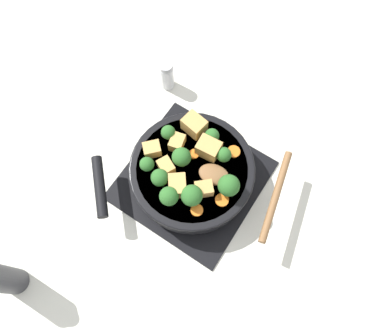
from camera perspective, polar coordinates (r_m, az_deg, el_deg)
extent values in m
plane|color=silver|center=(0.91, 0.00, -1.89)|extent=(2.40, 2.40, 0.00)
cube|color=black|center=(0.90, 0.00, -1.80)|extent=(0.31, 0.31, 0.01)
torus|color=black|center=(0.89, 0.00, -1.47)|extent=(0.24, 0.24, 0.01)
cube|color=black|center=(0.89, 0.00, -1.47)|extent=(0.01, 0.23, 0.01)
cube|color=black|center=(0.89, 0.00, -1.47)|extent=(0.23, 0.01, 0.01)
cylinder|color=black|center=(0.86, 0.00, -0.69)|extent=(0.27, 0.27, 0.06)
cylinder|color=#5B3316|center=(0.85, 0.00, -0.60)|extent=(0.25, 0.25, 0.05)
torus|color=black|center=(0.83, 0.00, -0.10)|extent=(0.28, 0.28, 0.01)
cylinder|color=black|center=(0.85, -13.89, -2.77)|extent=(0.12, 0.12, 0.02)
ellipsoid|color=brown|center=(0.82, 3.35, -0.99)|extent=(0.06, 0.08, 0.01)
cylinder|color=brown|center=(0.82, 12.65, -4.14)|extent=(0.21, 0.06, 0.02)
cube|color=tan|center=(0.83, 2.53, 3.01)|extent=(0.04, 0.05, 0.04)
cube|color=tan|center=(0.84, -2.29, 3.89)|extent=(0.04, 0.04, 0.03)
cube|color=tan|center=(0.83, -6.10, 2.84)|extent=(0.05, 0.05, 0.03)
cube|color=tan|center=(0.80, -2.15, -2.76)|extent=(0.06, 0.06, 0.04)
cube|color=tan|center=(0.82, -3.99, 0.19)|extent=(0.04, 0.05, 0.03)
cube|color=tan|center=(0.80, 1.83, -3.19)|extent=(0.05, 0.05, 0.03)
cube|color=tan|center=(0.85, 0.33, 6.57)|extent=(0.05, 0.06, 0.04)
cylinder|color=#709956|center=(0.85, 3.01, 4.39)|extent=(0.01, 0.01, 0.01)
sphere|color=#2D6628|center=(0.83, 3.07, 4.93)|extent=(0.03, 0.03, 0.03)
cylinder|color=#709956|center=(0.85, -3.56, 4.89)|extent=(0.01, 0.01, 0.01)
sphere|color=#2D6628|center=(0.84, -3.64, 5.43)|extent=(0.03, 0.03, 0.03)
cylinder|color=#709956|center=(0.81, -4.83, -1.93)|extent=(0.01, 0.01, 0.01)
sphere|color=#2D6628|center=(0.80, -4.95, -1.46)|extent=(0.04, 0.04, 0.04)
cylinder|color=#709956|center=(0.81, 5.37, -3.35)|extent=(0.01, 0.01, 0.01)
sphere|color=#2D6628|center=(0.79, 5.52, -2.83)|extent=(0.05, 0.05, 0.05)
cylinder|color=#709956|center=(0.83, 4.78, 1.54)|extent=(0.01, 0.01, 0.01)
sphere|color=#2D6628|center=(0.82, 4.88, 2.04)|extent=(0.03, 0.03, 0.03)
cylinder|color=#709956|center=(0.83, -6.74, 0.13)|extent=(0.01, 0.01, 0.01)
sphere|color=#2D6628|center=(0.81, -6.88, 0.59)|extent=(0.03, 0.03, 0.03)
cylinder|color=#709956|center=(0.83, -1.62, 1.05)|extent=(0.01, 0.01, 0.01)
sphere|color=#2D6628|center=(0.81, -1.66, 1.63)|extent=(0.04, 0.04, 0.04)
cylinder|color=#709956|center=(0.80, -0.04, -4.69)|extent=(0.01, 0.01, 0.01)
sphere|color=#2D6628|center=(0.78, -0.04, -4.21)|extent=(0.05, 0.05, 0.05)
cylinder|color=#709956|center=(0.80, -3.48, -4.72)|extent=(0.01, 0.01, 0.01)
sphere|color=#2D6628|center=(0.78, -3.57, -4.28)|extent=(0.04, 0.04, 0.04)
cylinder|color=orange|center=(0.80, 0.75, -6.45)|extent=(0.03, 0.03, 0.01)
cylinder|color=orange|center=(0.85, 6.37, 2.50)|extent=(0.03, 0.03, 0.01)
cylinder|color=orange|center=(0.81, 4.58, -4.88)|extent=(0.03, 0.03, 0.01)
cylinder|color=orange|center=(0.84, 0.30, 2.15)|extent=(0.02, 0.02, 0.01)
cylinder|color=#333338|center=(0.87, -27.21, -14.78)|extent=(0.05, 0.05, 0.16)
cylinder|color=white|center=(1.00, -3.84, 13.72)|extent=(0.04, 0.04, 0.07)
cylinder|color=#B7B7BC|center=(0.96, -4.01, 15.18)|extent=(0.03, 0.03, 0.01)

